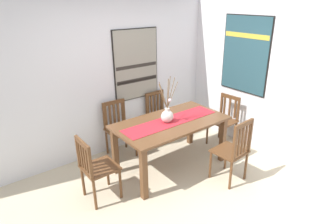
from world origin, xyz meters
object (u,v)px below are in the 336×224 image
at_px(painting_on_back_wall, 136,65).
at_px(dining_table, 171,128).
at_px(chair_1, 119,127).
at_px(painting_on_side_wall, 245,55).
at_px(chair_2, 224,119).
at_px(chair_3, 234,150).
at_px(chair_4, 95,167).
at_px(centerpiece_vase, 167,115).
at_px(chair_0, 159,115).

bearing_deg(painting_on_back_wall, dining_table, -95.45).
xyz_separation_m(chair_1, painting_on_back_wall, (0.53, 0.22, 0.94)).
bearing_deg(painting_on_back_wall, chair_1, -157.49).
bearing_deg(painting_on_side_wall, chair_2, 164.23).
distance_m(chair_3, chair_4, 1.88).
relative_size(dining_table, painting_on_back_wall, 1.41).
height_order(dining_table, chair_1, chair_1).
bearing_deg(chair_2, centerpiece_vase, 179.83).
distance_m(centerpiece_vase, chair_3, 1.06).
distance_m(chair_0, painting_on_side_wall, 1.83).
xyz_separation_m(painting_on_back_wall, painting_on_side_wall, (1.42, -1.16, 0.17)).
height_order(centerpiece_vase, painting_on_back_wall, painting_on_back_wall).
height_order(dining_table, chair_4, chair_4).
height_order(chair_3, chair_4, chair_3).
relative_size(chair_4, painting_on_back_wall, 0.76).
height_order(centerpiece_vase, chair_3, centerpiece_vase).
distance_m(centerpiece_vase, chair_4, 1.24).
distance_m(painting_on_back_wall, painting_on_side_wall, 1.84).
bearing_deg(chair_2, chair_1, 152.71).
bearing_deg(chair_4, chair_1, 46.40).
relative_size(dining_table, chair_3, 1.73).
bearing_deg(chair_0, chair_1, -178.77).
height_order(chair_4, painting_on_side_wall, painting_on_side_wall).
height_order(chair_1, painting_on_side_wall, painting_on_side_wall).
bearing_deg(painting_on_back_wall, chair_0, -31.79).
bearing_deg(painting_on_back_wall, chair_3, -79.74).
bearing_deg(chair_3, chair_1, 117.43).
bearing_deg(chair_2, chair_3, -132.83).
xyz_separation_m(chair_0, chair_3, (0.02, -1.71, 0.02)).
bearing_deg(dining_table, chair_1, 116.79).
height_order(dining_table, chair_0, chair_0).
bearing_deg(centerpiece_vase, chair_4, -179.84).
distance_m(chair_4, painting_on_side_wall, 2.98).
xyz_separation_m(dining_table, chair_2, (1.22, -0.00, -0.19)).
relative_size(centerpiece_vase, chair_0, 0.77).
distance_m(centerpiece_vase, painting_on_side_wall, 1.74).
distance_m(chair_3, painting_on_back_wall, 2.15).
bearing_deg(chair_1, chair_0, 1.23).
relative_size(chair_0, chair_3, 0.93).
relative_size(chair_3, painting_on_side_wall, 0.76).
distance_m(chair_2, painting_on_back_wall, 1.82).
height_order(painting_on_back_wall, painting_on_side_wall, painting_on_side_wall).
xyz_separation_m(centerpiece_vase, chair_4, (-1.17, -0.00, -0.41)).
bearing_deg(centerpiece_vase, chair_3, -58.38).
bearing_deg(chair_3, dining_table, 118.07).
distance_m(chair_0, chair_2, 1.18).
xyz_separation_m(chair_0, chair_2, (0.80, -0.87, -0.01)).
bearing_deg(chair_1, centerpiece_vase, -67.06).
distance_m(chair_2, painting_on_side_wall, 1.17).
relative_size(chair_1, chair_2, 1.03).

